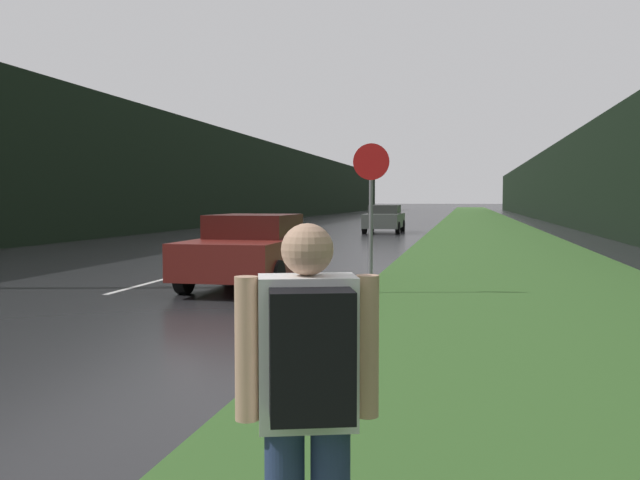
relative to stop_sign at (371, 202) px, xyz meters
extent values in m
cube|color=#386028|center=(2.77, 27.03, -1.65)|extent=(6.00, 240.00, 0.02)
cube|color=silver|center=(-4.65, 0.35, -1.65)|extent=(0.12, 3.00, 0.01)
cube|color=silver|center=(-4.65, 7.35, -1.65)|extent=(0.12, 3.00, 0.01)
cube|color=silver|center=(-4.65, 14.35, -1.65)|extent=(0.12, 3.00, 0.01)
cube|color=black|center=(-15.06, 37.03, 1.57)|extent=(2.00, 140.00, 6.45)
cube|color=black|center=(8.77, 37.03, 1.18)|extent=(2.00, 140.00, 5.68)
cylinder|color=slate|center=(0.00, 0.00, -0.63)|extent=(0.07, 0.07, 2.06)
cylinder|color=#B71414|center=(0.00, 0.00, 0.73)|extent=(0.66, 0.02, 0.66)
cube|color=white|center=(1.08, -9.61, -0.54)|extent=(0.42, 0.32, 0.59)
sphere|color=tan|center=(1.08, -9.61, -0.15)|extent=(0.20, 0.20, 0.20)
cylinder|color=tan|center=(0.86, -9.68, -0.53)|extent=(0.09, 0.09, 0.56)
cylinder|color=tan|center=(1.30, -9.54, -0.53)|extent=(0.09, 0.09, 0.56)
cube|color=black|center=(1.14, -9.80, -0.51)|extent=(0.34, 0.26, 0.47)
cube|color=maroon|center=(-2.44, 0.54, -1.03)|extent=(1.81, 4.15, 0.67)
cube|color=#40120F|center=(-2.44, 0.75, -0.47)|extent=(1.54, 1.87, 0.45)
cylinder|color=black|center=(-1.58, -0.74, -1.33)|extent=(0.20, 0.65, 0.65)
cylinder|color=black|center=(-3.30, -0.74, -1.33)|extent=(0.20, 0.65, 0.65)
cylinder|color=black|center=(-1.58, 1.83, -1.33)|extent=(0.20, 0.65, 0.65)
cylinder|color=black|center=(-3.30, 1.83, -1.33)|extent=(0.20, 0.65, 0.65)
cube|color=#4C514C|center=(-2.44, 22.68, -1.02)|extent=(1.76, 4.30, 0.71)
cube|color=#2D302D|center=(-2.44, 22.90, -0.44)|extent=(1.49, 1.93, 0.44)
cylinder|color=black|center=(-1.60, 21.35, -1.34)|extent=(0.20, 0.63, 0.63)
cylinder|color=black|center=(-3.27, 21.35, -1.34)|extent=(0.20, 0.63, 0.63)
cylinder|color=black|center=(-1.60, 24.01, -1.34)|extent=(0.20, 0.63, 0.63)
cylinder|color=black|center=(-3.27, 24.01, -1.34)|extent=(0.20, 0.63, 0.63)
camera|label=1|loc=(1.67, -12.14, 0.05)|focal=38.00mm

